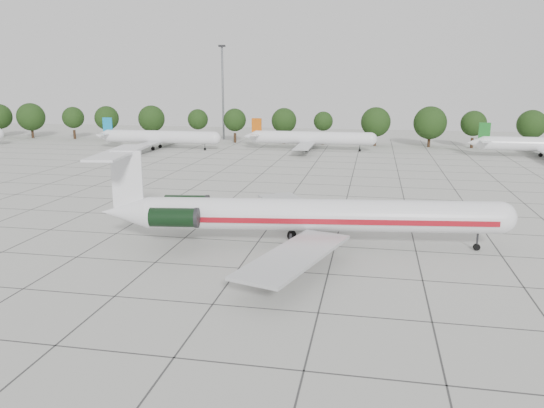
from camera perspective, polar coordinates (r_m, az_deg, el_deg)
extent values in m
plane|color=#B5B5AD|center=(55.43, -1.52, -4.10)|extent=(260.00, 260.00, 0.00)
cube|color=#383838|center=(69.62, 1.12, -0.46)|extent=(170.00, 170.00, 0.02)
cylinder|color=silver|center=(52.91, 5.24, -1.19)|extent=(35.00, 7.75, 3.20)
sphere|color=silver|center=(56.28, 23.29, -1.36)|extent=(3.20, 3.20, 3.20)
cone|color=silver|center=(55.86, -15.57, -0.85)|extent=(5.22, 3.81, 3.20)
cube|color=maroon|center=(54.53, 5.19, -1.01)|extent=(33.63, 4.51, 0.53)
cube|color=maroon|center=(51.40, 5.29, -1.90)|extent=(33.63, 4.51, 0.53)
cube|color=#B7BABC|center=(61.65, 2.72, -0.31)|extent=(11.57, 14.65, 0.29)
cube|color=#B7BABC|center=(44.89, 2.45, -5.56)|extent=(8.61, 15.20, 0.29)
cube|color=black|center=(56.26, -9.27, -0.13)|extent=(2.28, 1.53, 0.24)
cylinder|color=black|center=(56.90, -9.12, 0.03)|extent=(4.85, 2.44, 1.84)
cube|color=black|center=(52.14, -10.30, -1.24)|extent=(2.28, 1.53, 0.24)
cylinder|color=black|center=(51.50, -10.47, -1.43)|extent=(4.85, 2.44, 1.84)
cube|color=silver|center=(55.00, -15.31, 2.57)|extent=(3.11, 0.68, 5.81)
cube|color=silver|center=(54.80, -16.16, 5.35)|extent=(4.41, 11.91, 0.21)
cylinder|color=black|center=(56.28, 21.20, -3.78)|extent=(0.22, 0.22, 1.84)
cylinder|color=black|center=(56.45, 21.15, -4.35)|extent=(0.71, 0.36, 0.68)
cylinder|color=black|center=(55.87, 2.14, -2.62)|extent=(0.26, 0.26, 1.74)
cylinder|color=black|center=(56.09, 2.13, -3.38)|extent=(1.04, 0.70, 0.97)
cylinder|color=black|center=(51.05, 2.01, -4.17)|extent=(0.26, 0.26, 1.74)
cylinder|color=black|center=(51.29, 2.00, -5.00)|extent=(1.04, 0.70, 0.97)
cylinder|color=silver|center=(131.02, -11.96, 7.09)|extent=(27.20, 3.00, 3.00)
cube|color=#B7BABC|center=(131.54, -12.34, 6.57)|extent=(3.50, 27.20, 0.25)
cube|color=#0D77AA|center=(136.54, -17.27, 8.12)|extent=(2.40, 0.25, 3.60)
cylinder|color=black|center=(133.72, -11.94, 6.09)|extent=(0.80, 0.45, 0.80)
cylinder|color=black|center=(129.71, -12.69, 5.84)|extent=(0.80, 0.45, 0.80)
cylinder|color=silver|center=(126.42, 4.35, 7.12)|extent=(27.20, 3.00, 3.00)
cube|color=#B7BABC|center=(126.67, 3.88, 6.59)|extent=(3.50, 27.20, 0.25)
cube|color=#C0500B|center=(128.39, -1.67, 8.41)|extent=(2.40, 0.25, 3.60)
cylinder|color=black|center=(129.01, 4.00, 6.09)|extent=(0.80, 0.45, 0.80)
cylinder|color=black|center=(124.68, 3.75, 5.84)|extent=(0.80, 0.45, 0.80)
cube|color=#B7BABC|center=(127.53, 27.25, 5.20)|extent=(3.50, 27.20, 0.25)
cube|color=#15611D|center=(124.22, 21.89, 7.30)|extent=(2.40, 0.25, 3.60)
cylinder|color=black|center=(129.80, 26.92, 4.72)|extent=(0.80, 0.45, 0.80)
cylinder|color=#332114|center=(173.89, -27.12, 6.82)|extent=(0.70, 0.70, 2.50)
cylinder|color=#332114|center=(167.84, -24.35, 6.91)|extent=(0.70, 0.70, 2.50)
sphere|color=black|center=(167.48, -24.51, 8.52)|extent=(7.79, 7.79, 7.79)
cylinder|color=#332114|center=(160.64, -20.47, 7.02)|extent=(0.70, 0.70, 2.50)
sphere|color=black|center=(160.26, -20.61, 8.70)|extent=(5.94, 5.94, 5.94)
cylinder|color=#332114|center=(155.62, -17.23, 7.08)|extent=(0.70, 0.70, 2.50)
sphere|color=black|center=(155.22, -17.35, 8.82)|extent=(6.57, 6.57, 6.57)
cylinder|color=#332114|center=(149.89, -12.74, 7.13)|extent=(0.70, 0.70, 2.50)
sphere|color=black|center=(149.48, -12.83, 8.94)|extent=(7.15, 7.15, 7.15)
cylinder|color=#332114|center=(145.15, -7.92, 7.14)|extent=(0.70, 0.70, 2.50)
sphere|color=black|center=(144.72, -7.98, 9.01)|extent=(5.43, 5.43, 5.43)
cylinder|color=#332114|center=(142.21, -4.00, 7.11)|extent=(0.70, 0.70, 2.50)
sphere|color=black|center=(141.78, -4.03, 9.01)|extent=(5.99, 5.99, 5.99)
cylinder|color=#332114|center=(139.43, 1.29, 7.01)|extent=(0.70, 0.70, 2.50)
sphere|color=black|center=(138.98, 1.30, 8.96)|extent=(6.50, 6.50, 6.50)
cylinder|color=#332114|center=(138.10, 5.49, 6.89)|extent=(0.70, 0.70, 2.50)
sphere|color=black|center=(137.66, 5.54, 8.86)|extent=(4.93, 4.93, 4.93)
cylinder|color=#332114|center=(137.50, 11.01, 6.68)|extent=(0.70, 0.70, 2.50)
sphere|color=black|center=(137.05, 11.10, 8.65)|extent=(7.40, 7.40, 7.40)
cylinder|color=#332114|center=(138.15, 16.51, 6.41)|extent=(0.70, 0.70, 2.50)
sphere|color=black|center=(137.71, 16.65, 8.37)|extent=(8.08, 8.08, 8.08)
cylinder|color=#332114|center=(139.51, 20.70, 6.16)|extent=(0.70, 0.70, 2.50)
sphere|color=black|center=(139.07, 20.86, 8.10)|extent=(6.17, 6.17, 6.17)
cylinder|color=#332114|center=(142.34, 25.96, 5.81)|extent=(0.70, 0.70, 2.50)
sphere|color=black|center=(141.91, 26.15, 7.70)|extent=(6.82, 6.82, 6.82)
cylinder|color=slate|center=(149.55, -5.31, 11.71)|extent=(0.56, 0.56, 25.00)
cube|color=black|center=(149.74, -5.41, 16.57)|extent=(1.60, 1.60, 0.50)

